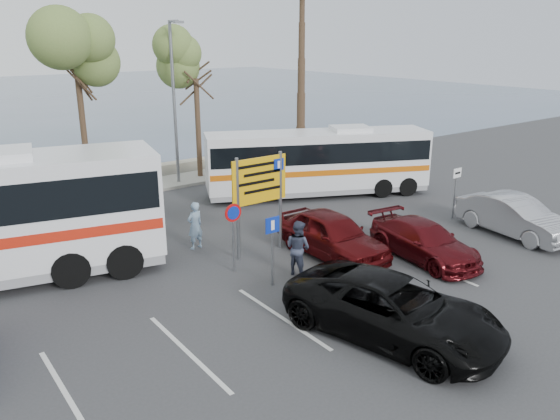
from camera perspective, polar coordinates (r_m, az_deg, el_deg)
ground at (r=16.74m, az=1.38°, el=-8.63°), size 120.00×120.00×0.00m
kerb_strip at (r=28.38m, az=-16.31°, el=1.99°), size 44.00×2.40×0.15m
seawall at (r=30.15m, az=-17.71°, el=3.21°), size 48.00×0.80×0.60m
tree_mid at (r=26.95m, az=-20.62°, el=15.01°), size 3.20×3.20×8.00m
tree_right at (r=29.26m, az=-8.86°, el=15.06°), size 3.20×3.20×7.40m
street_lamp_right at (r=28.27m, az=-10.97°, el=11.68°), size 0.45×1.15×8.01m
direction_sign at (r=18.85m, az=-2.15°, el=2.33°), size 2.20×0.12×3.60m
sign_no_stop at (r=17.62m, az=-4.91°, el=-1.75°), size 0.60×0.08×2.35m
sign_parking at (r=16.62m, az=-0.81°, el=-3.29°), size 0.50×0.07×2.25m
sign_taxi at (r=24.01m, az=17.89°, el=2.37°), size 0.50×0.07×2.20m
lane_markings at (r=15.42m, az=0.31°, el=-11.06°), size 12.02×4.20×0.01m
coach_bus_right at (r=26.39m, az=3.95°, el=4.79°), size 10.60×6.53×3.32m
car_maroon at (r=19.59m, az=14.81°, el=-3.14°), size 2.36×4.65×1.29m
car_red at (r=19.21m, az=5.47°, el=-2.57°), size 1.96×4.69×1.58m
suv_black at (r=14.44m, az=11.73°, el=-10.07°), size 3.89×6.15×1.58m
car_silver_b at (r=23.01m, az=23.29°, el=-0.60°), size 2.12×4.78×1.53m
pedestrian_near at (r=19.99m, az=-8.87°, el=-1.61°), size 0.71×0.53×1.77m
pedestrian_far at (r=17.64m, az=1.89°, el=-3.96°), size 0.87×1.02×1.83m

